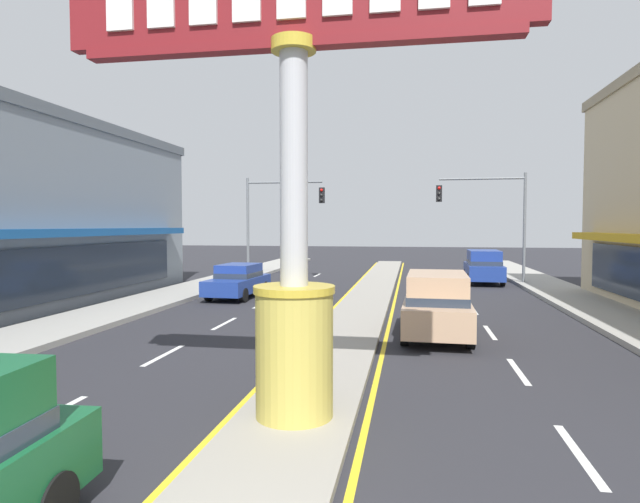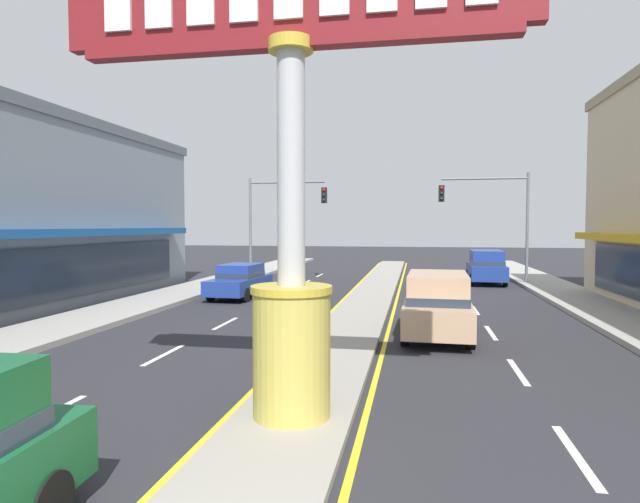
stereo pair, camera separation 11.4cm
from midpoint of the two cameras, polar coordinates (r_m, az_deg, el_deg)
name	(u,v)px [view 1 (the left image)]	position (r m, az deg, el deg)	size (l,w,h in m)	color
median_strip	(364,305)	(21.50, 4.60, -5.83)	(1.99, 52.00, 0.14)	gray
sidewalk_left	(132,306)	(22.31, -19.76, -5.62)	(2.83, 60.00, 0.18)	#9E9B93
sidewalk_right	(625,321)	(20.67, 29.93, -6.49)	(2.83, 60.00, 0.18)	#9E9B93
lane_markings	(361,312)	(20.18, 4.24, -6.59)	(8.73, 52.00, 0.01)	silver
district_sign	(294,190)	(8.63, -3.22, 6.70)	(7.76, 1.35, 7.48)	gold
traffic_light_left_side	(276,210)	(32.03, -4.92, 4.50)	(4.86, 0.46, 6.20)	slate
traffic_light_right_side	(492,208)	(30.73, 17.96, 4.45)	(4.86, 0.46, 6.20)	slate
sedan_near_right_lane	(238,280)	(24.49, -8.98, -3.10)	(2.01, 4.39, 1.53)	navy
suv_far_right_lane	(484,266)	(31.46, 17.17, -1.53)	(2.06, 4.65, 1.90)	navy
suv_near_left_lane	(437,304)	(16.04, 12.32, -5.54)	(2.07, 4.66, 1.90)	tan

